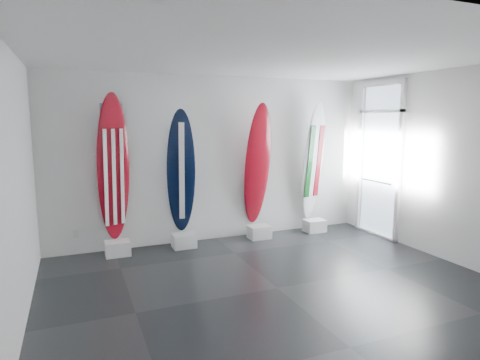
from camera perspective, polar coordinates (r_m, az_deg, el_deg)
name	(u,v)px	position (r m, az deg, el deg)	size (l,w,h in m)	color
floor	(277,288)	(5.63, 5.26, -14.83)	(6.00, 6.00, 0.00)	black
ceiling	(281,56)	(5.23, 5.72, 16.95)	(6.00, 6.00, 0.00)	white
wall_back	(215,159)	(7.51, -3.47, 2.93)	(6.00, 6.00, 0.00)	white
wall_front	(442,222)	(3.27, 26.47, -5.27)	(6.00, 6.00, 0.00)	white
wall_left	(13,193)	(4.66, -29.21, -1.57)	(5.00, 5.00, 0.00)	white
wall_right	(450,166)	(7.13, 27.34, 1.69)	(5.00, 5.00, 0.00)	white
display_block_usa	(118,248)	(7.10, -16.75, -9.14)	(0.40, 0.30, 0.24)	white
surfboard_usa	(113,168)	(6.92, -17.30, 1.64)	(0.55, 0.08, 2.42)	maroon
display_block_navy	(184,241)	(7.28, -7.85, -8.41)	(0.40, 0.30, 0.24)	white
surfboard_navy	(181,172)	(7.12, -8.25, 1.11)	(0.49, 0.08, 2.18)	black
display_block_swiss	(259,232)	(7.75, 2.71, -7.28)	(0.40, 0.30, 0.24)	white
surfboard_swiss	(257,165)	(7.60, 2.45, 2.10)	(0.52, 0.08, 2.31)	maroon
display_block_italy	(314,226)	(8.33, 10.38, -6.30)	(0.40, 0.30, 0.24)	white
surfboard_italy	(313,162)	(8.18, 10.24, 2.55)	(0.53, 0.08, 2.33)	white
wall_outlet	(76,234)	(7.30, -21.99, -7.04)	(0.09, 0.02, 0.13)	silver
glass_door	(379,162)	(8.20, 18.91, 2.42)	(0.12, 1.16, 2.85)	white
balcony	(428,204)	(9.25, 24.86, -3.06)	(2.80, 2.20, 1.20)	slate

